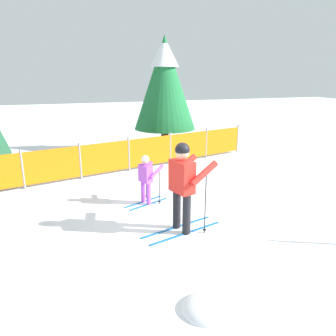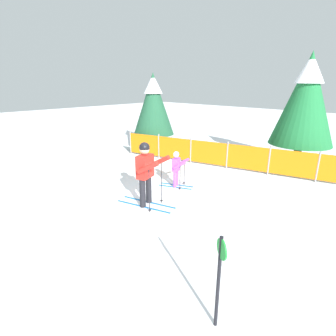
# 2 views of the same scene
# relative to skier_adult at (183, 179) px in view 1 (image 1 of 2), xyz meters

# --- Properties ---
(ground_plane) EXTENTS (60.00, 60.00, 0.00)m
(ground_plane) POSITION_rel_skier_adult_xyz_m (0.26, -0.01, -1.07)
(ground_plane) COLOR white
(skier_adult) EXTENTS (1.72, 0.94, 1.78)m
(skier_adult) POSITION_rel_skier_adult_xyz_m (0.00, 0.00, 0.00)
(skier_adult) COLOR #1966B2
(skier_adult) RESTS_ON ground_plane
(skier_child) EXTENTS (1.12, 0.73, 1.19)m
(skier_child) POSITION_rel_skier_adult_xyz_m (-0.32, 1.59, -0.37)
(skier_child) COLOR #1966B2
(skier_child) RESTS_ON ground_plane
(safety_fence) EXTENTS (9.17, 2.41, 1.09)m
(safety_fence) POSITION_rel_skier_adult_xyz_m (-0.16, 4.40, -0.53)
(safety_fence) COLOR gray
(safety_fence) RESTS_ON ground_plane
(conifer_near) EXTENTS (2.35, 2.35, 4.37)m
(conifer_near) POSITION_rel_skier_adult_xyz_m (1.75, 6.61, 1.63)
(conifer_near) COLOR #4C3823
(conifer_near) RESTS_ON ground_plane
(snow_mound) EXTENTS (0.84, 0.71, 0.33)m
(snow_mound) POSITION_rel_skier_adult_xyz_m (-0.43, -2.24, -1.07)
(snow_mound) COLOR white
(snow_mound) RESTS_ON ground_plane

